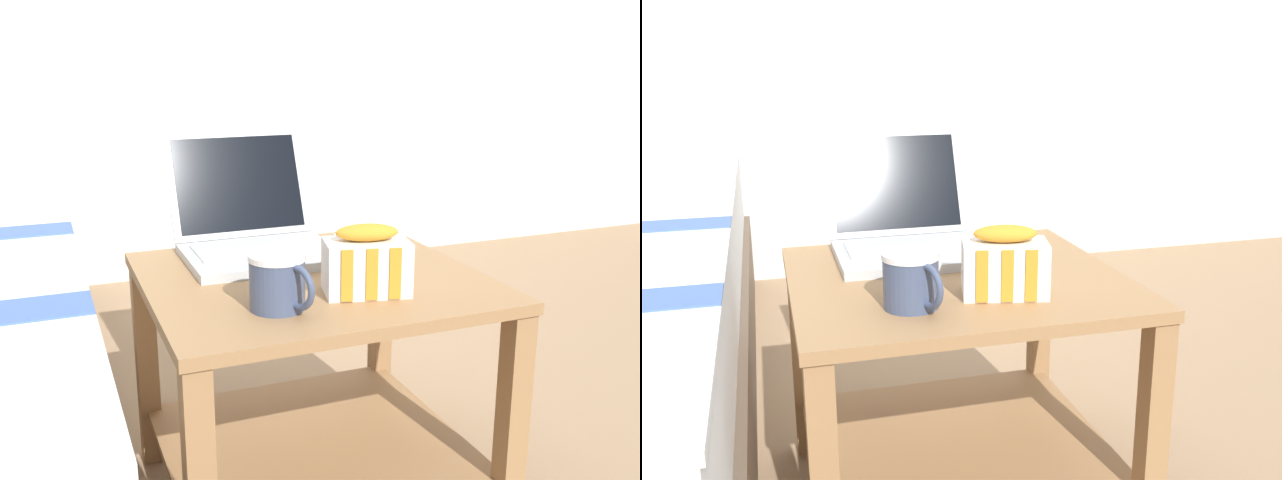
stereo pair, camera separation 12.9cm
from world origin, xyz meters
TOP-DOWN VIEW (x-y plane):
  - bedside_table at (0.00, 0.00)m, footprint 0.62×0.58m
  - laptop at (-0.05, 0.19)m, footprint 0.31×0.34m
  - mug_front_left at (-0.12, -0.15)m, footprint 0.09×0.13m
  - snack_bag at (0.05, -0.13)m, footprint 0.16×0.12m
  - cell_phone at (0.19, 0.18)m, footprint 0.09×0.14m

SIDE VIEW (x-z plane):
  - bedside_table at x=0.00m, z-range 0.07..0.55m
  - cell_phone at x=0.19m, z-range 0.48..0.49m
  - laptop at x=-0.05m, z-range 0.41..0.65m
  - mug_front_left at x=-0.12m, z-range 0.48..0.58m
  - snack_bag at x=0.05m, z-range 0.47..0.59m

